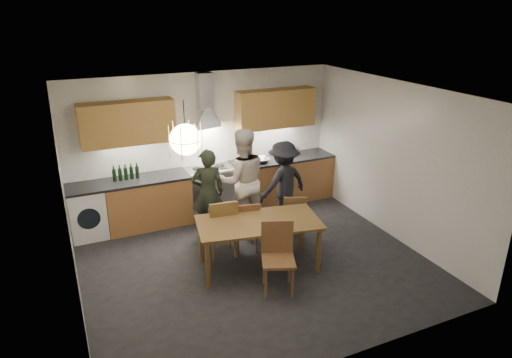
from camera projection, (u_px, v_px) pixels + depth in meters
name	position (u px, v px, depth m)	size (l,w,h in m)	color
ground	(254.00, 262.00, 6.99)	(5.00, 5.00, 0.00)	black
room_shell	(254.00, 157.00, 6.38)	(5.02, 4.52, 2.61)	white
counter_run	(213.00, 191.00, 8.49)	(5.00, 0.62, 0.90)	#B97C47
range_stove	(212.00, 192.00, 8.48)	(0.90, 0.60, 0.92)	silver
wall_fixtures	(207.00, 115.00, 8.07)	(4.30, 0.54, 1.10)	tan
pendant_lamp	(185.00, 140.00, 5.76)	(0.43, 0.43, 0.70)	black
dining_table	(259.00, 227.00, 6.66)	(1.91, 1.19, 0.75)	brown
chair_back_left	(222.00, 225.00, 6.97)	(0.48, 0.48, 0.96)	brown
chair_back_mid	(247.00, 224.00, 7.14)	(0.46, 0.46, 0.85)	brown
chair_back_right	(294.00, 215.00, 7.47)	(0.49, 0.49, 0.83)	brown
chair_front	(278.00, 252.00, 6.20)	(0.57, 0.57, 0.97)	brown
person_left	(208.00, 193.00, 7.61)	(0.55, 0.36, 1.52)	black
person_mid	(242.00, 181.00, 7.74)	(0.88, 0.68, 1.81)	beige
person_right	(283.00, 183.00, 8.06)	(0.97, 0.56, 1.51)	black
mixing_bowl	(261.00, 160.00, 8.64)	(0.33, 0.33, 0.08)	#AEADB1
stock_pot	(294.00, 152.00, 9.00)	(0.21, 0.21, 0.15)	silver
wine_bottles	(126.00, 172.00, 7.75)	(0.44, 0.06, 0.27)	black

